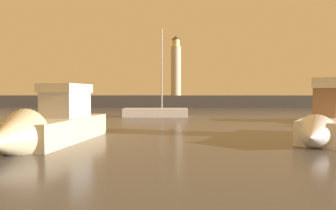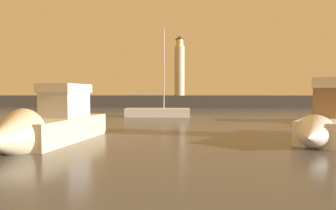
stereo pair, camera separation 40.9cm
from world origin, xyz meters
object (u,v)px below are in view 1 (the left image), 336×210
Objects in this scene: motorboat_0 at (48,126)px; motorboat_2 at (322,123)px; sailboat_moored at (156,112)px; lighthouse at (176,67)px.

motorboat_2 reaches higher than motorboat_0.
sailboat_moored is (4.34, 16.33, -0.44)m from motorboat_0.
lighthouse is at bearing 101.59° from motorboat_2.
sailboat_moored reaches higher than motorboat_2.
lighthouse is 1.52× the size of motorboat_2.
sailboat_moored is at bearing 75.12° from motorboat_0.
motorboat_0 is 14.35m from motorboat_2.
lighthouse is 39.36m from motorboat_0.
motorboat_0 is at bearing -174.48° from motorboat_2.
motorboat_0 is at bearing -99.97° from lighthouse.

